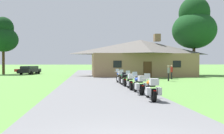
{
  "coord_description": "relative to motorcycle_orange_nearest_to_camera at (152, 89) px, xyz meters",
  "views": [
    {
      "loc": [
        -0.94,
        -4.69,
        1.93
      ],
      "look_at": [
        1.5,
        18.79,
        1.52
      ],
      "focal_mm": 38.7,
      "sensor_mm": 36.0,
      "label": 1
    }
  ],
  "objects": [
    {
      "name": "bystander_gray_shirt_beside_signpost",
      "position": [
        5.41,
        13.09,
        0.34
      ],
      "size": [
        0.35,
        0.51,
        1.69
      ],
      "rotation": [
        0.0,
        0.0,
        1.16
      ],
      "color": "black",
      "rests_on": "ground"
    },
    {
      "name": "parked_red_sedan_far_left",
      "position": [
        -14.12,
        33.86,
        0.03
      ],
      "size": [
        4.55,
        2.94,
        1.2
      ],
      "rotation": [
        0.0,
        0.0,
        1.29
      ],
      "color": "maroon",
      "rests_on": "ground"
    },
    {
      "name": "asphalt_driveway",
      "position": [
        -2.27,
        10.94,
        -0.58
      ],
      "size": [
        6.4,
        80.0,
        0.06
      ],
      "primitive_type": "cube",
      "color": "slate",
      "rests_on": "ground"
    },
    {
      "name": "bystander_red_shirt_near_lodge",
      "position": [
        6.68,
        15.66,
        0.32
      ],
      "size": [
        0.3,
        0.54,
        1.67
      ],
      "rotation": [
        0.0,
        0.0,
        1.33
      ],
      "color": "black",
      "rests_on": "ground"
    },
    {
      "name": "motorcycle_orange_nearest_to_camera",
      "position": [
        0.0,
        0.0,
        0.0
      ],
      "size": [
        0.75,
        2.08,
        1.3
      ],
      "rotation": [
        0.0,
        0.0,
        -0.04
      ],
      "color": "black",
      "rests_on": "asphalt_driveway"
    },
    {
      "name": "ground_plane",
      "position": [
        -2.27,
        12.94,
        -0.61
      ],
      "size": [
        500.0,
        500.0,
        0.0
      ],
      "primitive_type": "plane",
      "color": "#56893D"
    },
    {
      "name": "motorcycle_blue_farthest_in_row",
      "position": [
        -0.24,
        10.22,
        0.01
      ],
      "size": [
        0.66,
        2.08,
        1.3
      ],
      "rotation": [
        0.0,
        0.0,
        0.08
      ],
      "color": "black",
      "rests_on": "asphalt_driveway"
    },
    {
      "name": "motorcycle_green_fourth_in_row",
      "position": [
        -0.25,
        7.65,
        0.01
      ],
      "size": [
        0.66,
        2.08,
        1.3
      ],
      "rotation": [
        0.0,
        0.0,
        0.03
      ],
      "color": "black",
      "rests_on": "asphalt_driveway"
    },
    {
      "name": "motorcycle_blue_second_in_row",
      "position": [
        -0.07,
        2.49,
        0.0
      ],
      "size": [
        0.8,
        2.08,
        1.3
      ],
      "rotation": [
        0.0,
        0.0,
        0.07
      ],
      "color": "black",
      "rests_on": "asphalt_driveway"
    },
    {
      "name": "parked_black_suv_far_left",
      "position": [
        -12.74,
        29.94,
        0.17
      ],
      "size": [
        2.89,
        4.91,
        1.4
      ],
      "rotation": [
        0.0,
        0.0,
        -0.24
      ],
      "color": "black",
      "rests_on": "ground"
    },
    {
      "name": "stone_lodge",
      "position": [
        4.69,
        23.49,
        2.15
      ],
      "size": [
        15.04,
        9.18,
        6.25
      ],
      "color": "#896B4C",
      "rests_on": "ground"
    },
    {
      "name": "tree_right_of_lodge",
      "position": [
        13.52,
        24.64,
        7.24
      ],
      "size": [
        6.77,
        6.77,
        12.29
      ],
      "color": "#422D19",
      "rests_on": "ground"
    },
    {
      "name": "tree_left_far",
      "position": [
        -17.21,
        30.51,
        5.83
      ],
      "size": [
        4.88,
        4.88,
        9.65
      ],
      "color": "#422D19",
      "rests_on": "ground"
    },
    {
      "name": "motorcycle_green_third_in_row",
      "position": [
        -0.19,
        5.03,
        0.01
      ],
      "size": [
        0.66,
        2.08,
        1.3
      ],
      "rotation": [
        0.0,
        0.0,
        -0.03
      ],
      "color": "black",
      "rests_on": "asphalt_driveway"
    }
  ]
}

